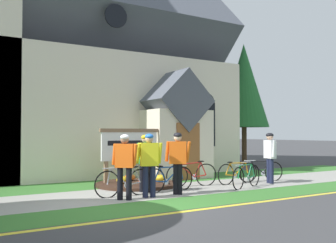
# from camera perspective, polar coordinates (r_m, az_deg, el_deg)

# --- Properties ---
(ground) EXTENTS (140.00, 140.00, 0.00)m
(ground) POSITION_cam_1_polar(r_m,az_deg,el_deg) (13.01, -13.92, -9.29)
(ground) COLOR #3D3D3F
(sidewalk_slab) EXTENTS (32.00, 2.48, 0.01)m
(sidewalk_slab) POSITION_cam_1_polar(r_m,az_deg,el_deg) (11.60, -1.08, -10.25)
(sidewalk_slab) COLOR #99968E
(sidewalk_slab) RESTS_ON ground
(grass_verge) EXTENTS (32.00, 1.46, 0.01)m
(grass_verge) POSITION_cam_1_polar(r_m,az_deg,el_deg) (9.97, 4.70, -11.67)
(grass_verge) COLOR #38722D
(grass_verge) RESTS_ON ground
(church_lawn) EXTENTS (24.00, 2.19, 0.01)m
(church_lawn) POSITION_cam_1_polar(r_m,az_deg,el_deg) (13.66, -6.04, -8.94)
(church_lawn) COLOR #38722D
(church_lawn) RESTS_ON ground
(curb_paint_stripe) EXTENTS (28.00, 0.16, 0.01)m
(curb_paint_stripe) POSITION_cam_1_polar(r_m,az_deg,el_deg) (9.28, 7.94, -12.41)
(curb_paint_stripe) COLOR yellow
(curb_paint_stripe) RESTS_ON ground
(church_building) EXTENTS (12.79, 12.73, 14.24)m
(church_building) POSITION_cam_1_polar(r_m,az_deg,el_deg) (19.52, -14.65, 7.77)
(church_building) COLOR beige
(church_building) RESTS_ON ground
(church_sign) EXTENTS (2.18, 0.14, 1.87)m
(church_sign) POSITION_cam_1_polar(r_m,az_deg,el_deg) (13.14, -5.68, -3.73)
(church_sign) COLOR #7F6047
(church_sign) RESTS_ON ground
(flower_bed) EXTENTS (2.69, 2.69, 0.34)m
(flower_bed) POSITION_cam_1_polar(r_m,az_deg,el_deg) (12.75, -4.58, -9.15)
(flower_bed) COLOR #382319
(flower_bed) RESTS_ON ground
(bicycle_orange) EXTENTS (1.74, 0.10, 0.83)m
(bicycle_orange) POSITION_cam_1_polar(r_m,az_deg,el_deg) (10.67, -6.48, -8.92)
(bicycle_orange) COLOR black
(bicycle_orange) RESTS_ON ground
(bicycle_blue) EXTENTS (1.73, 0.38, 0.85)m
(bicycle_blue) POSITION_cam_1_polar(r_m,az_deg,el_deg) (12.55, 3.57, -7.85)
(bicycle_blue) COLOR black
(bicycle_blue) RESTS_ON ground
(bicycle_white) EXTENTS (1.74, 0.14, 0.79)m
(bicycle_white) POSITION_cam_1_polar(r_m,az_deg,el_deg) (13.37, 10.17, -7.50)
(bicycle_white) COLOR black
(bicycle_white) RESTS_ON ground
(bicycle_yellow) EXTENTS (1.72, 0.11, 0.80)m
(bicycle_yellow) POSITION_cam_1_polar(r_m,az_deg,el_deg) (11.43, 0.09, -8.50)
(bicycle_yellow) COLOR black
(bicycle_yellow) RESTS_ON ground
(bicycle_red) EXTENTS (1.69, 0.66, 0.80)m
(bicycle_red) POSITION_cam_1_polar(r_m,az_deg,el_deg) (12.47, 11.58, -7.92)
(bicycle_red) COLOR black
(bicycle_red) RESTS_ON ground
(bicycle_green) EXTENTS (1.69, 0.50, 0.79)m
(bicycle_green) POSITION_cam_1_polar(r_m,az_deg,el_deg) (14.18, 13.61, -7.15)
(bicycle_green) COLOR black
(bicycle_green) RESTS_ON ground
(cyclist_in_green_jersey) EXTENTS (0.55, 0.57, 1.74)m
(cyclist_in_green_jersey) POSITION_cam_1_polar(r_m,az_deg,el_deg) (10.82, 1.44, -5.40)
(cyclist_in_green_jersey) COLOR black
(cyclist_in_green_jersey) RESTS_ON ground
(cyclist_in_yellow_jersey) EXTENTS (0.32, 0.67, 1.73)m
(cyclist_in_yellow_jersey) POSITION_cam_1_polar(r_m,az_deg,el_deg) (13.66, 14.86, -4.61)
(cyclist_in_yellow_jersey) COLOR #191E38
(cyclist_in_yellow_jersey) RESTS_ON ground
(cyclist_in_red_jersey) EXTENTS (0.49, 0.62, 1.69)m
(cyclist_in_red_jersey) POSITION_cam_1_polar(r_m,az_deg,el_deg) (10.00, -6.45, -5.90)
(cyclist_in_red_jersey) COLOR black
(cyclist_in_red_jersey) RESTS_ON ground
(cyclist_in_white_jersey) EXTENTS (0.62, 0.45, 1.71)m
(cyclist_in_white_jersey) POSITION_cam_1_polar(r_m,az_deg,el_deg) (10.33, -2.81, -5.71)
(cyclist_in_white_jersey) COLOR #191E38
(cyclist_in_white_jersey) RESTS_ON ground
(cyclist_in_orange_jersey) EXTENTS (0.38, 0.71, 1.68)m
(cyclist_in_orange_jersey) POSITION_cam_1_polar(r_m,az_deg,el_deg) (11.24, -3.40, -5.51)
(cyclist_in_orange_jersey) COLOR black
(cyclist_in_orange_jersey) RESTS_ON ground
(roadside_conifer) EXTENTS (2.83, 2.83, 6.88)m
(roadside_conifer) POSITION_cam_1_polar(r_m,az_deg,el_deg) (22.70, 11.18, 5.23)
(roadside_conifer) COLOR #4C3823
(roadside_conifer) RESTS_ON ground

